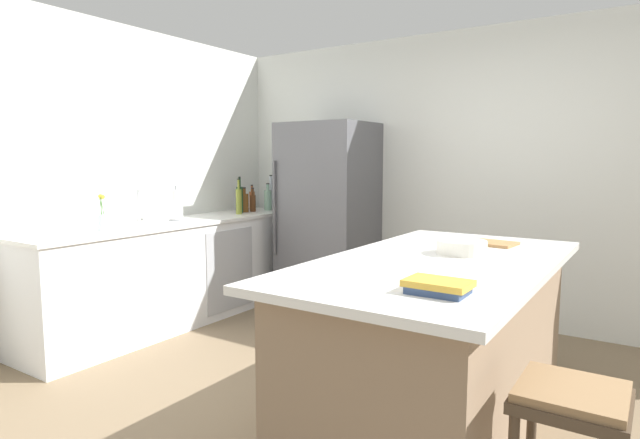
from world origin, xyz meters
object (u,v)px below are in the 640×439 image
object	(u,v)px
syrup_bottle	(253,202)
cutting_board	(485,242)
wine_bottle	(240,199)
mixing_bowl	(461,247)
soda_bottle	(271,195)
olive_oil_bottle	(239,201)
cookbook_stack	(438,286)
sink_faucet	(140,206)
paper_towel_roll	(176,206)
kitchen_island	(436,346)
refrigerator	(328,216)
flower_vase	(102,218)
gin_bottle	(268,200)
whiskey_bottle	(244,202)
bar_stool	(570,423)
vinegar_bottle	(252,200)

from	to	relation	value
syrup_bottle	cutting_board	distance (m)	2.85
syrup_bottle	wine_bottle	xyz separation A→B (m)	(-0.02, -0.18, 0.05)
mixing_bowl	soda_bottle	bearing A→B (deg)	148.13
mixing_bowl	olive_oil_bottle	bearing A→B (deg)	157.46
mixing_bowl	cookbook_stack	bearing A→B (deg)	-77.17
sink_faucet	syrup_bottle	xyz separation A→B (m)	(0.07, 1.36, -0.06)
paper_towel_roll	wine_bottle	size ratio (longest dim) A/B	0.85
kitchen_island	refrigerator	size ratio (longest dim) A/B	1.14
flower_vase	syrup_bottle	size ratio (longest dim) A/B	1.11
sink_faucet	gin_bottle	xyz separation A→B (m)	(0.11, 1.56, -0.04)
cookbook_stack	mixing_bowl	distance (m)	0.91
syrup_bottle	olive_oil_bottle	world-z (taller)	olive_oil_bottle
syrup_bottle	cutting_board	world-z (taller)	syrup_bottle
wine_bottle	soda_bottle	bearing A→B (deg)	85.67
gin_bottle	whiskey_bottle	world-z (taller)	gin_bottle
sink_faucet	olive_oil_bottle	distance (m)	1.09
whiskey_bottle	bar_stool	bearing A→B (deg)	-32.61
bar_stool	whiskey_bottle	size ratio (longest dim) A/B	2.66
cookbook_stack	cutting_board	bearing A→B (deg)	98.28
refrigerator	mixing_bowl	size ratio (longest dim) A/B	6.63
bar_stool	olive_oil_bottle	xyz separation A→B (m)	(-3.30, 1.98, 0.49)
bar_stool	sink_faucet	distance (m)	3.59
refrigerator	vinegar_bottle	bearing A→B (deg)	-177.06
wine_bottle	cookbook_stack	size ratio (longest dim) A/B	1.48
paper_towel_roll	olive_oil_bottle	distance (m)	0.72
kitchen_island	vinegar_bottle	world-z (taller)	vinegar_bottle
mixing_bowl	cutting_board	distance (m)	0.42
wine_bottle	sink_faucet	bearing A→B (deg)	-92.28
refrigerator	cutting_board	distance (m)	2.13
kitchen_island	wine_bottle	xyz separation A→B (m)	(-2.65, 1.41, 0.58)
syrup_bottle	whiskey_bottle	size ratio (longest dim) A/B	0.97
sink_faucet	mixing_bowl	bearing A→B (deg)	-0.14
soda_bottle	olive_oil_bottle	bearing A→B (deg)	-85.45
bar_stool	paper_towel_roll	world-z (taller)	paper_towel_roll
paper_towel_roll	whiskey_bottle	xyz separation A→B (m)	(-0.00, 0.90, -0.03)
wine_bottle	olive_oil_bottle	xyz separation A→B (m)	(0.08, -0.10, -0.01)
flower_vase	cookbook_stack	xyz separation A→B (m)	(2.87, -0.49, -0.05)
cookbook_stack	mixing_bowl	world-z (taller)	mixing_bowl
cookbook_stack	soda_bottle	bearing A→B (deg)	138.38
bar_stool	soda_bottle	size ratio (longest dim) A/B	1.82
refrigerator	wine_bottle	distance (m)	0.94
kitchen_island	vinegar_bottle	xyz separation A→B (m)	(-2.72, 1.68, 0.55)
flower_vase	cookbook_stack	size ratio (longest dim) A/B	1.12
kitchen_island	sink_faucet	bearing A→B (deg)	175.18
kitchen_island	bar_stool	world-z (taller)	kitchen_island
kitchen_island	whiskey_bottle	distance (m)	3.10
sink_faucet	syrup_bottle	distance (m)	1.36
kitchen_island	soda_bottle	distance (m)	3.27
gin_bottle	cookbook_stack	bearing A→B (deg)	-40.87
sink_faucet	olive_oil_bottle	bearing A→B (deg)	83.25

